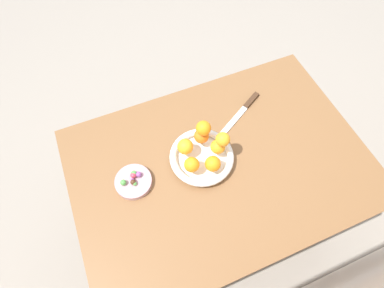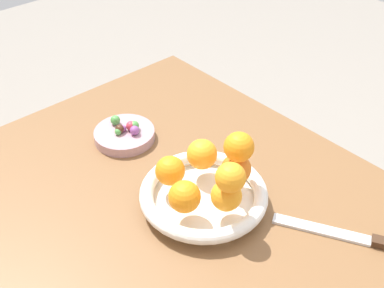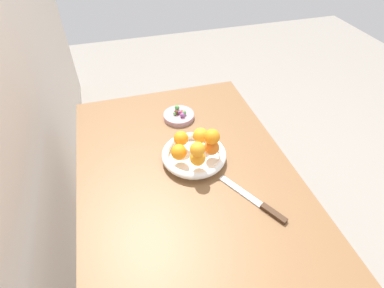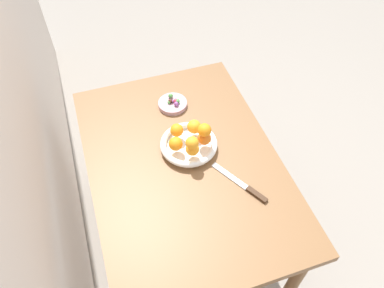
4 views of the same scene
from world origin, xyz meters
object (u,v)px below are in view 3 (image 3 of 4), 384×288
Objects in this scene: candy_ball_2 at (178,113)px; orange_6 at (212,137)px; candy_ball_1 at (184,113)px; orange_4 at (201,136)px; orange_3 at (212,147)px; candy_ball_5 at (175,114)px; fruit_bowl at (194,155)px; candy_ball_4 at (176,112)px; candy_ball_0 at (177,108)px; orange_1 at (179,152)px; candy_ball_6 at (182,115)px; knife at (257,202)px; orange_0 at (181,138)px; orange_2 at (198,159)px; dining_table at (188,189)px; candy_ball_3 at (182,112)px; candy_dish at (179,116)px; orange_5 at (197,149)px.

orange_6 is at bearing -170.21° from candy_ball_2.
orange_4 is at bearing -176.67° from candy_ball_1.
candy_ball_5 is at bearing 13.48° from orange_3.
candy_ball_4 is (0.26, 0.00, 0.01)m from fruit_bowl.
candy_ball_0 reaches higher than fruit_bowl.
orange_3 is 0.28m from candy_ball_1.
candy_ball_4 is (0.29, 0.06, -0.09)m from orange_6.
candy_ball_6 is (0.25, -0.08, -0.04)m from orange_1.
candy_ball_5 is at bearing 100.87° from candy_ball_2.
knife is (-0.51, -0.14, -0.02)m from candy_ball_2.
orange_0 is at bearing 171.34° from candy_ball_4.
orange_2 is at bearing 175.81° from candy_ball_6.
orange_6 is (0.03, -0.10, 0.21)m from dining_table.
fruit_bowl is at bearing 175.11° from candy_ball_3.
candy_ball_3 is (-0.01, -0.02, 0.00)m from candy_ball_2.
candy_ball_0 is at bearing -4.60° from candy_ball_2.
orange_4 is at bearing 15.03° from orange_3.
candy_ball_6 is (-0.01, 0.01, -0.00)m from candy_ball_1.
candy_dish is 0.03m from candy_ball_6.
candy_ball_3 is at bearing -116.83° from candy_ball_2.
orange_4 reaches higher than orange_1.
knife is at bearing -150.17° from fruit_bowl.
orange_1 is at bearing 167.56° from candy_ball_0.
knife is at bearing -165.24° from candy_dish.
orange_5 is at bearing 177.07° from candy_dish.
candy_ball_1 is at bearing 5.83° from orange_6.
orange_6 reaches higher than candy_ball_0.
dining_table is 56.61× the size of candy_ball_4.
candy_ball_2 is 0.03m from candy_ball_6.
orange_6 reaches higher than orange_2.
candy_dish is 9.06× the size of candy_ball_2.
orange_2 is at bearing 158.75° from orange_4.
orange_6 reaches higher than orange_5.
orange_0 is 3.78× the size of candy_ball_2.
candy_ball_3 is (0.32, -0.03, -0.03)m from orange_2.
orange_2 is at bearing 176.39° from fruit_bowl.
orange_0 is 2.55× the size of candy_ball_0.
orange_0 is (-0.21, 0.04, 0.06)m from candy_dish.
candy_ball_0 is (0.25, 0.03, -0.04)m from orange_4.
candy_ball_6 is (0.26, 0.04, -0.04)m from orange_3.
candy_dish is at bearing -8.67° from dining_table.
fruit_bowl is 0.30m from candy_ball_0.
orange_5 is at bearing 177.16° from candy_ball_0.
orange_1 is 0.12m from orange_3.
orange_6 is 0.31m from candy_ball_4.
candy_dish is at bearing 9.53° from orange_6.
fruit_bowl is (0.06, -0.04, 0.11)m from dining_table.
candy_ball_0 is at bearing 8.37° from orange_6.
candy_dish is at bearing 14.76° from knife.
candy_ball_6 reaches higher than candy_ball_4.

